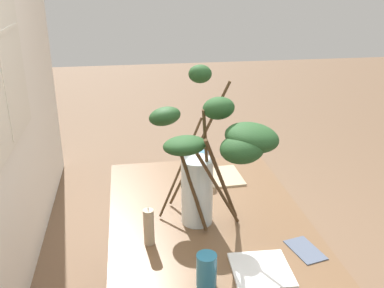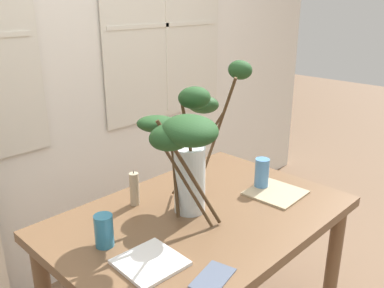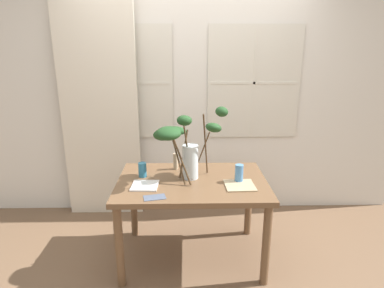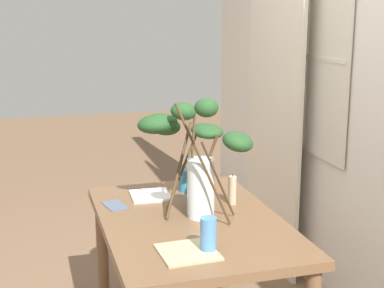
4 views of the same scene
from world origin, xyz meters
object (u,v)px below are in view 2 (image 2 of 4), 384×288
object	(u,v)px
drinking_glass_blue_right	(262,173)
pillar_candle	(134,189)
dining_table	(201,233)
drinking_glass_blue_left	(104,231)
vase_with_branches	(189,144)
plate_square_right	(276,193)
plate_square_left	(150,263)

from	to	relation	value
drinking_glass_blue_right	pillar_candle	world-z (taller)	pillar_candle
dining_table	drinking_glass_blue_right	bearing A→B (deg)	-5.46
drinking_glass_blue_left	pillar_candle	size ratio (longest dim) A/B	0.77
vase_with_branches	plate_square_right	distance (m)	0.56
plate_square_left	plate_square_right	size ratio (longest dim) A/B	0.88
dining_table	vase_with_branches	xyz separation A→B (m)	(-0.06, 0.01, 0.43)
dining_table	plate_square_left	distance (m)	0.41
vase_with_branches	pillar_candle	distance (m)	0.37
drinking_glass_blue_right	drinking_glass_blue_left	bearing A→B (deg)	171.14
vase_with_branches	plate_square_right	bearing A→B (deg)	-17.11
plate_square_left	dining_table	bearing A→B (deg)	17.24
vase_with_branches	plate_square_left	xyz separation A→B (m)	(-0.32, -0.13, -0.32)
dining_table	drinking_glass_blue_left	world-z (taller)	drinking_glass_blue_left
drinking_glass_blue_right	plate_square_right	world-z (taller)	drinking_glass_blue_right
vase_with_branches	plate_square_right	xyz separation A→B (m)	(0.44, -0.14, -0.32)
drinking_glass_blue_left	pillar_candle	distance (m)	0.33
vase_with_branches	plate_square_right	world-z (taller)	vase_with_branches
vase_with_branches	plate_square_left	bearing A→B (deg)	-158.11
pillar_candle	drinking_glass_blue_left	bearing A→B (deg)	-147.82
drinking_glass_blue_right	plate_square_left	distance (m)	0.78
plate_square_left	drinking_glass_blue_left	bearing A→B (deg)	101.60
drinking_glass_blue_left	plate_square_right	xyz separation A→B (m)	(0.81, -0.22, -0.06)
drinking_glass_blue_right	plate_square_left	bearing A→B (deg)	-173.96
vase_with_branches	drinking_glass_blue_right	distance (m)	0.52
plate_square_right	plate_square_left	bearing A→B (deg)	179.50
dining_table	pillar_candle	size ratio (longest dim) A/B	7.72
drinking_glass_blue_left	plate_square_right	distance (m)	0.84
drinking_glass_blue_left	plate_square_right	bearing A→B (deg)	-14.91
plate_square_right	vase_with_branches	bearing A→B (deg)	162.89
drinking_glass_blue_right	pillar_candle	distance (m)	0.61
plate_square_right	pillar_candle	distance (m)	0.66
vase_with_branches	pillar_candle	xyz separation A→B (m)	(-0.09, 0.26, -0.25)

